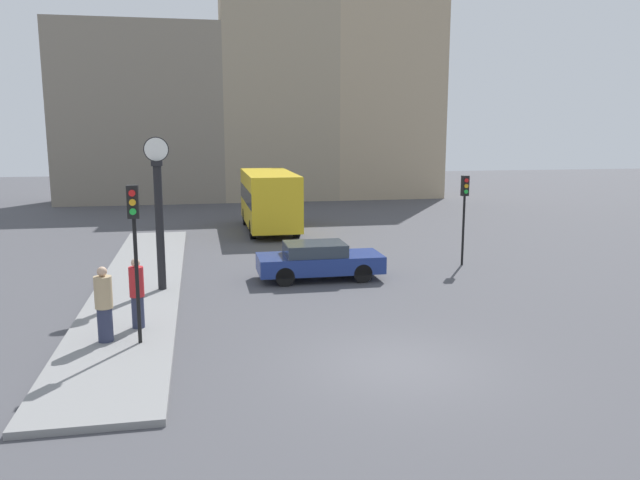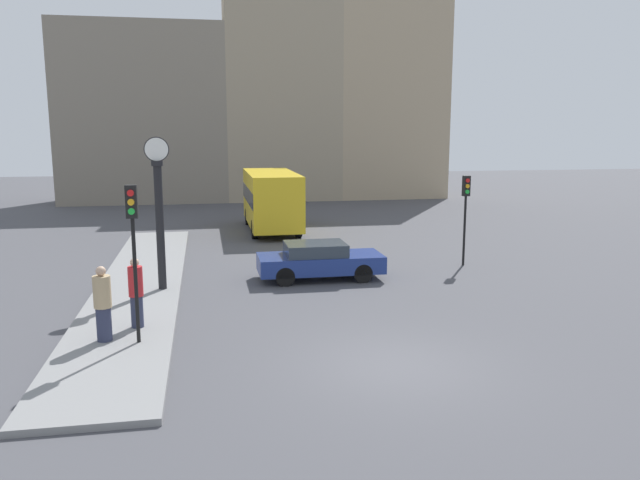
% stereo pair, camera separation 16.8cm
% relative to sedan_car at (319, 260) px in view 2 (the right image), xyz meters
% --- Properties ---
extents(ground_plane, '(120.00, 120.00, 0.00)m').
position_rel_sedan_car_xyz_m(ground_plane, '(0.18, -8.18, -0.66)').
color(ground_plane, '#47474C').
extents(sidewalk_corner, '(2.65, 20.51, 0.14)m').
position_rel_sedan_car_xyz_m(sidewalk_corner, '(-6.00, 0.07, -0.59)').
color(sidewalk_corner, gray).
rests_on(sidewalk_corner, ground_plane).
extents(building_row, '(27.61, 5.00, 15.31)m').
position_rel_sedan_car_xyz_m(building_row, '(0.90, 25.55, 6.33)').
color(building_row, gray).
rests_on(building_row, ground_plane).
extents(sedan_car, '(4.27, 1.75, 1.28)m').
position_rel_sedan_car_xyz_m(sedan_car, '(0.00, 0.00, 0.00)').
color(sedan_car, navy).
rests_on(sedan_car, ground_plane).
extents(bus_distant, '(2.39, 7.11, 2.98)m').
position_rel_sedan_car_xyz_m(bus_distant, '(-0.50, 10.71, 1.03)').
color(bus_distant, gold).
rests_on(bus_distant, ground_plane).
extents(traffic_light_near, '(0.26, 0.24, 3.73)m').
position_rel_sedan_car_xyz_m(traffic_light_near, '(-5.46, -6.00, 2.16)').
color(traffic_light_near, black).
rests_on(traffic_light_near, sidewalk_corner).
extents(traffic_light_far, '(0.26, 0.24, 3.41)m').
position_rel_sedan_car_xyz_m(traffic_light_far, '(5.81, 1.18, 1.79)').
color(traffic_light_far, black).
rests_on(traffic_light_far, ground_plane).
extents(street_clock, '(0.76, 0.33, 4.75)m').
position_rel_sedan_car_xyz_m(street_clock, '(-5.21, -0.94, 1.91)').
color(street_clock, black).
rests_on(street_clock, sidewalk_corner).
extents(pedestrian_tan_coat, '(0.41, 0.41, 1.82)m').
position_rel_sedan_car_xyz_m(pedestrian_tan_coat, '(-6.27, -5.74, 0.38)').
color(pedestrian_tan_coat, '#2D334C').
rests_on(pedestrian_tan_coat, sidewalk_corner).
extents(pedestrian_red_top, '(0.37, 0.37, 1.80)m').
position_rel_sedan_car_xyz_m(pedestrian_red_top, '(-5.60, -4.81, 0.38)').
color(pedestrian_red_top, '#2D334C').
rests_on(pedestrian_red_top, sidewalk_corner).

